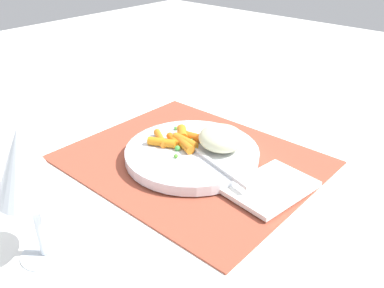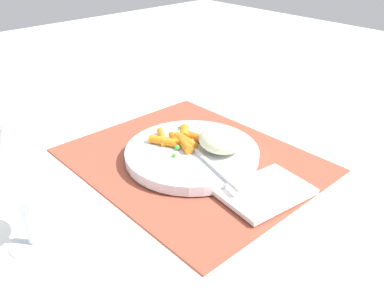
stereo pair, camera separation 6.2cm
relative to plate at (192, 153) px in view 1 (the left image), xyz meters
The scene contains 9 objects.
ground_plane 0.01m from the plate, ahead, with size 2.40×2.40×0.00m, color white.
placemat 0.01m from the plate, ahead, with size 0.42×0.35×0.01m, color #9E4733.
plate is the anchor object (origin of this frame).
rice_mound 0.06m from the plate, 136.53° to the right, with size 0.08×0.08×0.04m, color beige.
carrot_portion 0.04m from the plate, ahead, with size 0.10×0.09×0.02m.
pea_scatter 0.02m from the plate, 17.50° to the right, with size 0.09×0.08×0.01m.
fork 0.04m from the plate, 165.41° to the left, with size 0.18×0.06×0.01m.
wine_glass 0.32m from the plate, 92.84° to the left, with size 0.08×0.08×0.18m.
napkin 0.16m from the plate, behind, with size 0.09×0.13×0.01m, color white.
Camera 1 is at (-0.41, 0.47, 0.37)m, focal length 38.34 mm.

